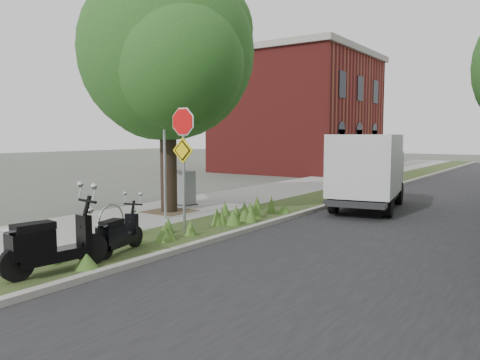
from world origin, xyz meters
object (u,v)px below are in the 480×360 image
(scooter_far, at_px, (116,237))
(scooter_near, at_px, (44,249))
(sign_assembly, at_px, (183,144))
(utility_cabinet, at_px, (183,188))
(box_truck, at_px, (368,168))

(scooter_far, bearing_deg, scooter_near, -86.90)
(sign_assembly, xyz_separation_m, scooter_near, (0.35, -4.02, -1.75))
(scooter_far, relative_size, utility_cabinet, 1.27)
(scooter_near, height_order, box_truck, box_truck)
(box_truck, relative_size, utility_cabinet, 4.28)
(scooter_far, distance_m, box_truck, 9.56)
(utility_cabinet, bearing_deg, box_truck, 31.76)
(scooter_far, distance_m, utility_cabinet, 6.91)
(sign_assembly, height_order, scooter_near, sign_assembly)
(sign_assembly, bearing_deg, utility_cabinet, 131.99)
(sign_assembly, height_order, utility_cabinet, sign_assembly)
(scooter_far, relative_size, box_truck, 0.30)
(box_truck, bearing_deg, utility_cabinet, -148.24)
(sign_assembly, xyz_separation_m, box_truck, (2.19, 6.95, -0.90))
(scooter_near, bearing_deg, box_truck, 80.50)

